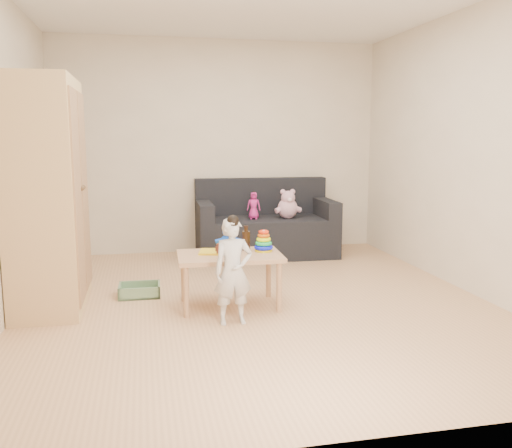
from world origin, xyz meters
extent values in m
plane|color=tan|center=(0.00, 0.00, 0.00)|extent=(4.50, 4.50, 0.00)
plane|color=beige|center=(0.00, 2.25, 1.30)|extent=(4.00, 0.00, 4.00)
plane|color=beige|center=(0.00, -2.25, 1.30)|extent=(4.00, 0.00, 4.00)
plane|color=beige|center=(-2.00, 0.00, 1.30)|extent=(0.00, 4.50, 4.50)
plane|color=beige|center=(2.00, 0.00, 1.30)|extent=(0.00, 4.50, 4.50)
cube|color=#E3BE7C|center=(-1.72, 0.25, 0.95)|extent=(0.53, 1.06, 1.91)
cube|color=black|center=(0.50, 1.81, 0.23)|extent=(1.67, 0.86, 0.46)
cube|color=tan|center=(-0.25, -0.08, 0.23)|extent=(0.89, 0.58, 0.46)
imported|color=silver|center=(-0.29, -0.50, 0.40)|extent=(0.31, 0.21, 0.80)
imported|color=#CF2685|center=(0.33, 1.74, 0.62)|extent=(0.18, 0.14, 0.31)
cylinder|color=#D3B90B|center=(0.06, -0.03, 0.47)|extent=(0.15, 0.15, 0.02)
cylinder|color=silver|center=(0.06, -0.03, 0.55)|extent=(0.02, 0.02, 0.18)
torus|color=#0F19F0|center=(0.06, -0.03, 0.49)|extent=(0.16, 0.16, 0.04)
torus|color=green|center=(0.06, -0.03, 0.53)|extent=(0.14, 0.14, 0.04)
torus|color=#DEF20C|center=(0.06, -0.03, 0.56)|extent=(0.13, 0.13, 0.03)
torus|color=#C8520A|center=(0.06, -0.03, 0.60)|extent=(0.11, 0.11, 0.03)
torus|color=red|center=(0.06, -0.03, 0.63)|extent=(0.09, 0.09, 0.03)
cylinder|color=black|center=(-0.08, 0.06, 0.54)|extent=(0.07, 0.07, 0.16)
cylinder|color=black|center=(-0.08, 0.06, 0.64)|extent=(0.03, 0.03, 0.05)
cylinder|color=black|center=(-0.08, 0.06, 0.66)|extent=(0.04, 0.04, 0.01)
cube|color=yellow|center=(-0.38, 0.00, 0.47)|extent=(0.27, 0.27, 0.02)
camera|label=1|loc=(-0.94, -4.48, 1.44)|focal=38.00mm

